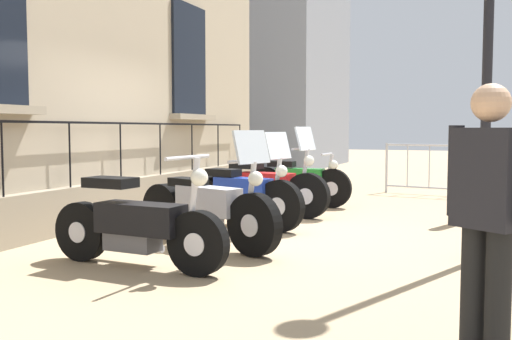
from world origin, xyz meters
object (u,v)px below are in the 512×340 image
object	(u,v)px
motorcycle_green	(298,182)
pedestrian_standing	(488,209)
motorcycle_blue	(241,196)
motorcycle_red	(265,188)
motorcycle_black	(138,226)
bollard	(455,190)
motorcycle_silver	(207,210)
crowd_barrier	(441,168)

from	to	relation	value
motorcycle_green	pedestrian_standing	bearing A→B (deg)	-63.71
motorcycle_blue	motorcycle_red	bearing A→B (deg)	94.41
motorcycle_black	motorcycle_green	distance (m)	4.84
bollard	motorcycle_silver	bearing A→B (deg)	-134.44
motorcycle_blue	crowd_barrier	size ratio (longest dim) A/B	0.87
motorcycle_green	crowd_barrier	bearing A→B (deg)	48.99
motorcycle_blue	pedestrian_standing	world-z (taller)	pedestrian_standing
bollard	pedestrian_standing	size ratio (longest dim) A/B	0.61
motorcycle_silver	bollard	world-z (taller)	motorcycle_silver
bollard	pedestrian_standing	world-z (taller)	pedestrian_standing
motorcycle_red	bollard	distance (m)	2.81
motorcycle_blue	crowd_barrier	distance (m)	5.42
bollard	motorcycle_black	bearing A→B (deg)	-126.19
motorcycle_blue	motorcycle_silver	bearing A→B (deg)	-84.16
motorcycle_black	motorcycle_silver	bearing A→B (deg)	80.92
motorcycle_blue	motorcycle_green	world-z (taller)	motorcycle_blue
motorcycle_red	motorcycle_green	size ratio (longest dim) A/B	1.13
motorcycle_green	pedestrian_standing	xyz separation A→B (m)	(3.01, -6.09, 0.48)
bollard	motorcycle_blue	bearing A→B (deg)	-154.44
motorcycle_silver	motorcycle_blue	bearing A→B (deg)	95.84
motorcycle_red	pedestrian_standing	world-z (taller)	pedestrian_standing
bollard	motorcycle_red	bearing A→B (deg)	-177.05
motorcycle_black	motorcycle_red	xyz separation A→B (m)	(-0.04, 3.63, 0.03)
crowd_barrier	motorcycle_black	bearing A→B (deg)	-107.51
motorcycle_silver	crowd_barrier	bearing A→B (deg)	71.01
motorcycle_red	motorcycle_black	bearing A→B (deg)	-89.33
motorcycle_red	motorcycle_green	bearing A→B (deg)	82.61
motorcycle_green	bollard	xyz separation A→B (m)	(2.64, -1.07, 0.08)
motorcycle_red	crowd_barrier	world-z (taller)	motorcycle_red
motorcycle_silver	motorcycle_blue	distance (m)	1.34
crowd_barrier	motorcycle_red	bearing A→B (deg)	-122.24
motorcycle_red	motorcycle_green	xyz separation A→B (m)	(0.16, 1.22, -0.02)
motorcycle_black	motorcycle_green	xyz separation A→B (m)	(0.12, 4.84, 0.01)
motorcycle_blue	crowd_barrier	xyz separation A→B (m)	(2.29, 4.92, 0.13)
motorcycle_black	motorcycle_red	world-z (taller)	motorcycle_red
motorcycle_black	crowd_barrier	world-z (taller)	motorcycle_black
motorcycle_black	pedestrian_standing	size ratio (longest dim) A/B	1.25
motorcycle_black	motorcycle_green	world-z (taller)	motorcycle_black
motorcycle_black	crowd_barrier	distance (m)	7.75
bollard	crowd_barrier	bearing A→B (deg)	96.73
motorcycle_blue	bollard	size ratio (longest dim) A/B	2.01
motorcycle_red	motorcycle_silver	bearing A→B (deg)	-84.82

